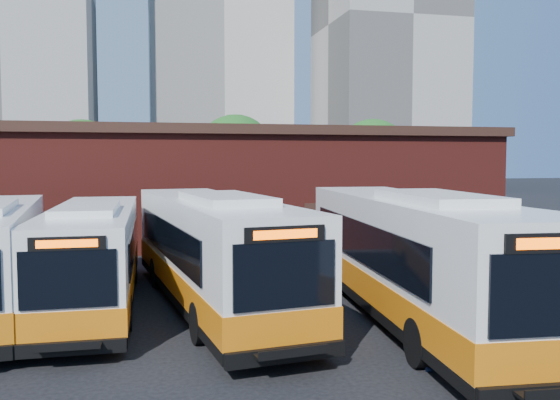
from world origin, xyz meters
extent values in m
plane|color=black|center=(0.00, 0.00, 0.00)|extent=(220.00, 220.00, 0.00)
cube|color=black|center=(-9.10, 5.07, 2.05)|extent=(0.93, 9.33, 1.05)
cylinder|color=black|center=(-8.88, 1.27, 0.50)|extent=(0.41, 1.03, 1.00)
cylinder|color=black|center=(-9.51, 7.84, 0.50)|extent=(0.41, 1.03, 1.00)
cube|color=white|center=(-7.25, 4.55, 1.73)|extent=(2.65, 11.70, 2.77)
cube|color=#D16A0D|center=(-7.25, 4.55, 0.92)|extent=(2.70, 11.75, 0.68)
cube|color=black|center=(-7.25, 4.55, 0.44)|extent=(2.69, 11.74, 0.24)
cube|color=black|center=(-7.34, -1.32, 1.99)|extent=(2.11, 0.09, 1.31)
cube|color=black|center=(-7.34, -1.33, 2.80)|extent=(1.65, 0.08, 0.31)
cube|color=#FF5905|center=(-7.34, -1.36, 2.80)|extent=(1.31, 0.04, 0.17)
cube|color=black|center=(-7.34, -1.37, 0.44)|extent=(2.48, 0.17, 0.31)
cube|color=black|center=(-7.34, -1.60, 0.53)|extent=(1.41, 0.39, 0.06)
cube|color=black|center=(-7.35, -1.77, 0.60)|extent=(1.41, 0.06, 0.17)
cube|color=black|center=(-8.51, 4.95, 1.99)|extent=(0.18, 9.10, 1.02)
cube|color=black|center=(-5.98, 4.92, 1.99)|extent=(0.18, 9.10, 1.02)
cube|color=white|center=(-7.27, 3.09, 3.21)|extent=(1.75, 4.11, 0.21)
cylinder|color=black|center=(-8.42, 1.26, 0.49)|extent=(0.33, 0.98, 0.97)
cylinder|color=black|center=(-6.18, 1.22, 0.49)|extent=(0.33, 0.98, 0.97)
cylinder|color=black|center=(-8.33, 7.67, 0.49)|extent=(0.33, 0.98, 0.97)
cylinder|color=black|center=(-6.08, 7.64, 0.49)|extent=(0.33, 0.98, 0.97)
cube|color=white|center=(-3.56, 3.45, 1.90)|extent=(4.31, 13.08, 3.05)
cube|color=#D16A0D|center=(-3.56, 3.45, 1.02)|extent=(4.37, 13.14, 0.75)
cube|color=black|center=(-3.56, 3.45, 0.48)|extent=(4.36, 13.13, 0.27)
cube|color=black|center=(-2.76, -2.95, 2.19)|extent=(2.31, 0.35, 1.44)
cube|color=black|center=(-2.75, -2.96, 3.08)|extent=(1.81, 0.29, 0.34)
cube|color=#FF5905|center=(-2.75, -3.00, 3.08)|extent=(1.44, 0.20, 0.19)
cube|color=black|center=(-2.75, -3.02, 0.48)|extent=(2.73, 0.49, 0.34)
cube|color=black|center=(-2.72, -3.26, 0.59)|extent=(1.59, 0.60, 0.06)
cube|color=black|center=(-2.69, -3.45, 0.66)|extent=(1.54, 0.24, 0.19)
cube|color=black|center=(-5.00, 3.70, 2.19)|extent=(1.31, 9.94, 1.12)
cube|color=black|center=(-2.24, 4.05, 2.19)|extent=(1.31, 9.94, 1.12)
cube|color=white|center=(-3.36, 1.86, 3.53)|extent=(2.40, 4.69, 0.24)
cylinder|color=black|center=(-4.33, -0.31, 0.54)|extent=(0.47, 1.10, 1.07)
cylinder|color=black|center=(-1.88, -0.01, 0.54)|extent=(0.47, 1.10, 1.07)
cylinder|color=black|center=(-5.22, 6.69, 0.54)|extent=(0.47, 1.10, 1.07)
cylinder|color=black|center=(-2.77, 7.00, 0.54)|extent=(0.47, 1.10, 1.07)
cube|color=white|center=(1.88, 0.54, 1.97)|extent=(3.89, 13.52, 3.17)
cube|color=#D16A0D|center=(1.88, 0.54, 1.06)|extent=(3.95, 13.58, 0.78)
cube|color=black|center=(1.88, 0.54, 0.50)|extent=(3.94, 13.57, 0.28)
cube|color=black|center=(1.35, -6.14, 2.28)|extent=(2.41, 0.26, 1.50)
cube|color=black|center=(1.35, -6.15, 3.20)|extent=(1.89, 0.22, 0.36)
cube|color=#FF5905|center=(1.34, -6.19, 3.20)|extent=(1.50, 0.14, 0.20)
cube|color=black|center=(1.34, -6.21, 0.50)|extent=(2.84, 0.38, 0.36)
cube|color=black|center=(0.48, 1.10, 2.28)|extent=(0.89, 10.37, 1.17)
cube|color=black|center=(3.36, 0.87, 2.28)|extent=(0.89, 10.37, 1.17)
cube|color=white|center=(1.75, -1.12, 3.67)|extent=(2.29, 4.81, 0.24)
cylinder|color=black|center=(0.30, -3.13, 0.56)|extent=(0.44, 1.14, 1.11)
cylinder|color=black|center=(2.86, -3.33, 0.56)|extent=(0.44, 1.14, 1.11)
cylinder|color=black|center=(0.89, 4.18, 0.56)|extent=(0.44, 1.14, 1.11)
cylinder|color=black|center=(3.45, 3.98, 0.56)|extent=(0.44, 1.14, 1.11)
cube|color=white|center=(5.33, 1.58, 1.64)|extent=(2.88, 11.19, 2.63)
cube|color=#D16A0D|center=(5.33, 1.58, 0.88)|extent=(2.93, 11.23, 0.65)
cube|color=black|center=(5.33, 1.58, 0.42)|extent=(2.92, 11.22, 0.23)
cube|color=black|center=(4.11, 1.89, 1.89)|extent=(0.46, 8.64, 0.97)
cube|color=black|center=(6.51, 2.01, 1.89)|extent=(0.46, 8.64, 0.97)
cube|color=white|center=(5.39, 0.20, 3.05)|extent=(1.79, 3.95, 0.20)
cylinder|color=black|center=(4.41, -1.61, 0.46)|extent=(0.34, 0.94, 0.92)
cylinder|color=black|center=(4.12, 4.48, 0.46)|extent=(0.34, 0.94, 0.92)
cylinder|color=black|center=(6.25, 4.58, 0.46)|extent=(0.34, 0.94, 0.92)
imported|color=black|center=(0.37, -3.25, 0.92)|extent=(0.53, 0.73, 1.84)
cube|color=maroon|center=(0.00, 20.00, 3.00)|extent=(28.00, 12.00, 6.00)
cube|color=black|center=(0.00, 20.00, 6.15)|extent=(28.60, 12.60, 0.50)
cube|color=black|center=(3.00, 13.97, 1.20)|extent=(1.20, 0.08, 2.40)
cylinder|color=#382314|center=(-10.00, 32.00, 1.35)|extent=(0.36, 0.36, 2.70)
sphere|color=#17531A|center=(-10.00, 32.00, 4.65)|extent=(6.00, 6.00, 6.00)
cylinder|color=#382314|center=(2.00, 34.00, 1.48)|extent=(0.36, 0.36, 2.95)
sphere|color=#17531A|center=(2.00, 34.00, 5.08)|extent=(6.56, 6.56, 6.56)
cylinder|color=#382314|center=(13.00, 31.00, 1.40)|extent=(0.36, 0.36, 2.81)
sphere|color=#17531A|center=(13.00, 31.00, 4.84)|extent=(6.24, 6.24, 6.24)
cube|color=beige|center=(7.00, 86.00, 30.00)|extent=(22.00, 20.00, 60.00)
cube|color=#A9A39C|center=(30.00, 68.00, 24.00)|extent=(18.00, 18.00, 48.00)
camera|label=1|loc=(-5.72, -15.09, 4.68)|focal=38.00mm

